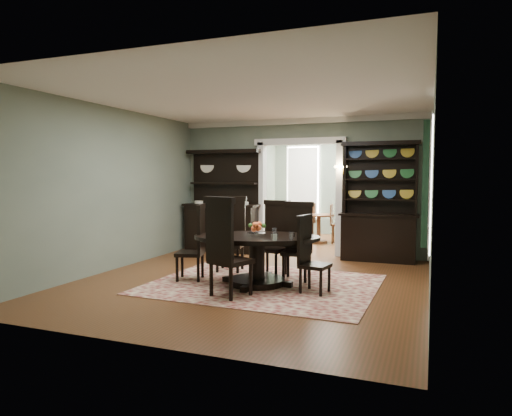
{
  "coord_description": "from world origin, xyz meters",
  "views": [
    {
      "loc": [
        2.73,
        -6.86,
        1.74
      ],
      "look_at": [
        -0.13,
        0.6,
        1.18
      ],
      "focal_mm": 32.0,
      "sensor_mm": 36.0,
      "label": 1
    }
  ],
  "objects": [
    {
      "name": "centerpiece",
      "position": [
        0.18,
        -0.2,
        0.86
      ],
      "size": [
        1.49,
        0.96,
        0.24
      ],
      "color": "white",
      "rests_on": "dining_table"
    },
    {
      "name": "parlor_chair_left",
      "position": [
        -0.3,
        4.89,
        0.54
      ],
      "size": [
        0.47,
        0.46,
        1.01
      ],
      "rotation": [
        0.0,
        0.0,
        1.26
      ],
      "color": "brown",
      "rests_on": "parlor_floor"
    },
    {
      "name": "welsh_dresser",
      "position": [
        1.76,
        2.73,
        0.88
      ],
      "size": [
        1.57,
        0.58,
        2.44
      ],
      "rotation": [
        0.0,
        0.0,
        0.01
      ],
      "color": "black",
      "rests_on": "floor"
    },
    {
      "name": "sideboard",
      "position": [
        -1.77,
        2.73,
        0.82
      ],
      "size": [
        1.78,
        0.63,
        2.34
      ],
      "rotation": [
        0.0,
        0.0,
        -0.0
      ],
      "color": "black",
      "rests_on": "floor"
    },
    {
      "name": "chair_far_left",
      "position": [
        -0.68,
        0.77,
        0.72
      ],
      "size": [
        0.58,
        0.56,
        1.36
      ],
      "rotation": [
        0.0,
        0.0,
        3.32
      ],
      "color": "black",
      "rests_on": "rug"
    },
    {
      "name": "chair_far_mid",
      "position": [
        0.19,
        0.68,
        0.69
      ],
      "size": [
        0.55,
        0.53,
        1.31
      ],
      "rotation": [
        0.0,
        0.0,
        2.98
      ],
      "color": "black",
      "rests_on": "rug"
    },
    {
      "name": "wall_sconce",
      "position": [
        0.95,
        2.85,
        1.89
      ],
      "size": [
        0.27,
        0.21,
        0.21
      ],
      "color": "gold",
      "rests_on": "back_wall_right"
    },
    {
      "name": "chair_far_right",
      "position": [
        0.67,
        0.5,
        0.69
      ],
      "size": [
        0.52,
        0.49,
        1.31
      ],
      "rotation": [
        0.0,
        0.0,
        3.22
      ],
      "color": "black",
      "rests_on": "rug"
    },
    {
      "name": "dining_table",
      "position": [
        0.17,
        -0.14,
        0.55
      ],
      "size": [
        2.26,
        2.26,
        0.79
      ],
      "rotation": [
        0.0,
        0.0,
        0.25
      ],
      "color": "black",
      "rests_on": "rug"
    },
    {
      "name": "chair_end_left",
      "position": [
        -0.88,
        -0.2,
        0.67
      ],
      "size": [
        0.56,
        0.57,
        1.27
      ],
      "rotation": [
        0.0,
        0.0,
        1.86
      ],
      "color": "black",
      "rests_on": "rug"
    },
    {
      "name": "right_window",
      "position": [
        2.69,
        0.93,
        1.6
      ],
      "size": [
        0.15,
        1.47,
        2.12
      ],
      "color": "white",
      "rests_on": "wall_right"
    },
    {
      "name": "chair_end_right",
      "position": [
        1.07,
        -0.3,
        0.61
      ],
      "size": [
        0.47,
        0.49,
        1.16
      ],
      "rotation": [
        0.0,
        0.0,
        -1.74
      ],
      "color": "black",
      "rests_on": "rug"
    },
    {
      "name": "chair_near",
      "position": [
        0.03,
        -1.04,
        0.76
      ],
      "size": [
        0.68,
        0.67,
        1.45
      ],
      "rotation": [
        0.0,
        0.0,
        -0.37
      ],
      "color": "black",
      "rests_on": "rug"
    },
    {
      "name": "rug",
      "position": [
        0.27,
        -0.09,
        0.01
      ],
      "size": [
        3.57,
        2.93,
        0.01
      ],
      "primitive_type": "cube",
      "rotation": [
        0.0,
        0.0,
        -0.03
      ],
      "color": "maroon",
      "rests_on": "floor"
    },
    {
      "name": "parlor_table",
      "position": [
        0.05,
        4.71,
        0.48
      ],
      "size": [
        0.8,
        0.8,
        0.74
      ],
      "color": "brown",
      "rests_on": "parlor_floor"
    },
    {
      "name": "parlor_chair_right",
      "position": [
        0.48,
        4.78,
        0.54
      ],
      "size": [
        0.43,
        0.42,
        1.0
      ],
      "rotation": [
        0.0,
        0.0,
        -1.48
      ],
      "color": "brown",
      "rests_on": "parlor_floor"
    },
    {
      "name": "doorway_trim",
      "position": [
        0.0,
        3.0,
        1.62
      ],
      "size": [
        2.08,
        0.25,
        2.57
      ],
      "color": "silver",
      "rests_on": "floor"
    },
    {
      "name": "room",
      "position": [
        0.0,
        0.04,
        1.58
      ],
      "size": [
        5.51,
        6.01,
        3.01
      ],
      "color": "brown",
      "rests_on": "ground"
    },
    {
      "name": "parlor",
      "position": [
        0.0,
        5.53,
        1.52
      ],
      "size": [
        3.51,
        3.5,
        3.01
      ],
      "color": "brown",
      "rests_on": "ground"
    }
  ]
}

